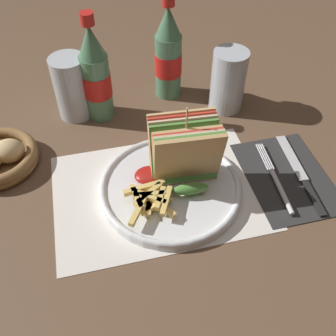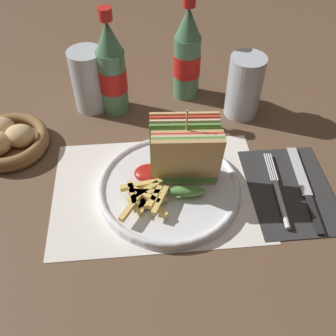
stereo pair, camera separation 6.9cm
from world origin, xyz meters
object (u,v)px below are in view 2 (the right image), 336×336
(coke_bottle_far, at_px, (187,56))
(glass_far, at_px, (90,84))
(plate_main, at_px, (169,188))
(fork, at_px, (279,195))
(glass_near, at_px, (244,90))
(knife, at_px, (305,188))
(club_sandwich, at_px, (185,155))
(coke_bottle_near, at_px, (112,71))
(bread_basket, at_px, (8,140))

(coke_bottle_far, relative_size, glass_far, 1.69)
(plate_main, height_order, glass_far, glass_far)
(fork, distance_m, glass_near, 0.25)
(knife, height_order, glass_far, glass_far)
(club_sandwich, xyz_separation_m, fork, (0.16, -0.05, -0.07))
(knife, height_order, coke_bottle_near, coke_bottle_near)
(club_sandwich, distance_m, coke_bottle_far, 0.28)
(club_sandwich, xyz_separation_m, coke_bottle_far, (0.04, 0.28, 0.02))
(plate_main, bearing_deg, coke_bottle_near, 110.73)
(fork, distance_m, glass_far, 0.45)
(bread_basket, bearing_deg, club_sandwich, -20.72)
(knife, bearing_deg, club_sandwich, 174.60)
(coke_bottle_near, xyz_separation_m, coke_bottle_far, (0.16, 0.04, 0.00))
(plate_main, bearing_deg, glass_far, 118.80)
(fork, height_order, knife, fork)
(fork, distance_m, coke_bottle_near, 0.41)
(coke_bottle_near, height_order, glass_far, coke_bottle_near)
(fork, xyz_separation_m, coke_bottle_near, (-0.29, 0.28, 0.09))
(glass_near, distance_m, bread_basket, 0.49)
(plate_main, relative_size, club_sandwich, 1.64)
(knife, height_order, glass_near, glass_near)
(knife, xyz_separation_m, glass_far, (-0.39, 0.29, 0.05))
(club_sandwich, height_order, coke_bottle_near, coke_bottle_near)
(club_sandwich, distance_m, knife, 0.23)
(club_sandwich, bearing_deg, glass_near, 53.03)
(knife, xyz_separation_m, coke_bottle_far, (-0.18, 0.31, 0.09))
(club_sandwich, relative_size, bread_basket, 1.01)
(club_sandwich, xyz_separation_m, bread_basket, (-0.33, 0.13, -0.05))
(club_sandwich, bearing_deg, coke_bottle_near, 117.87)
(glass_far, bearing_deg, glass_near, -9.33)
(plate_main, distance_m, coke_bottle_far, 0.31)
(coke_bottle_far, distance_m, bread_basket, 0.41)
(club_sandwich, bearing_deg, knife, -9.38)
(bread_basket, bearing_deg, knife, -16.43)
(fork, relative_size, bread_basket, 1.14)
(coke_bottle_near, relative_size, bread_basket, 1.49)
(plate_main, bearing_deg, coke_bottle_far, 77.28)
(glass_near, height_order, glass_far, same)
(coke_bottle_far, distance_m, glass_near, 0.14)
(plate_main, height_order, fork, plate_main)
(coke_bottle_near, distance_m, glass_far, 0.07)
(coke_bottle_near, relative_size, glass_far, 1.69)
(bread_basket, bearing_deg, fork, -19.56)
(club_sandwich, relative_size, glass_far, 1.14)
(glass_far, bearing_deg, club_sandwich, -54.96)
(club_sandwich, distance_m, fork, 0.18)
(club_sandwich, bearing_deg, plate_main, -151.61)
(coke_bottle_far, bearing_deg, fork, -69.00)
(coke_bottle_far, bearing_deg, bread_basket, -157.91)
(coke_bottle_near, bearing_deg, fork, -44.80)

